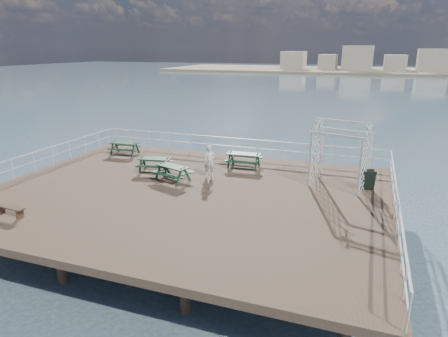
% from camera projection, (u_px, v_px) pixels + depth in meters
% --- Properties ---
extents(ground, '(18.00, 14.00, 0.30)m').
position_uv_depth(ground, '(186.00, 195.00, 18.38)').
color(ground, brown).
rests_on(ground, ground).
extents(sea_backdrop, '(300.00, 300.00, 9.20)m').
position_uv_depth(sea_backdrop, '(390.00, 68.00, 134.79)').
color(sea_backdrop, '#3F586A').
rests_on(sea_backdrop, ground).
extents(railing, '(17.77, 13.76, 1.10)m').
position_uv_depth(railing, '(206.00, 159.00, 20.41)').
color(railing, silver).
rests_on(railing, ground).
extents(picnic_table_a, '(1.82, 1.52, 0.83)m').
position_uv_depth(picnic_table_a, '(125.00, 146.00, 24.61)').
color(picnic_table_a, '#12311C').
rests_on(picnic_table_a, ground).
extents(picnic_table_b, '(1.91, 1.65, 0.82)m').
position_uv_depth(picnic_table_b, '(155.00, 162.00, 21.19)').
color(picnic_table_b, '#12311C').
rests_on(picnic_table_b, ground).
extents(picnic_table_c, '(1.89, 1.56, 0.89)m').
position_uv_depth(picnic_table_c, '(244.00, 157.00, 21.89)').
color(picnic_table_c, '#12311C').
rests_on(picnic_table_c, ground).
extents(picnic_table_d, '(2.11, 1.90, 0.85)m').
position_uv_depth(picnic_table_d, '(173.00, 170.00, 19.75)').
color(picnic_table_d, '#12311C').
rests_on(picnic_table_d, ground).
extents(flat_bench_far, '(1.45, 0.45, 0.41)m').
position_uv_depth(flat_bench_far, '(10.00, 209.00, 15.60)').
color(flat_bench_far, brown).
rests_on(flat_bench_far, ground).
extents(trellis_arbor, '(2.84, 2.03, 3.19)m').
position_uv_depth(trellis_arbor, '(340.00, 158.00, 18.56)').
color(trellis_arbor, silver).
rests_on(trellis_arbor, ground).
extents(sandwich_board, '(0.70, 0.59, 0.99)m').
position_uv_depth(sandwich_board, '(368.00, 180.00, 18.38)').
color(sandwich_board, black).
rests_on(sandwich_board, ground).
extents(person, '(0.70, 0.60, 1.63)m').
position_uv_depth(person, '(210.00, 161.00, 20.22)').
color(person, white).
rests_on(person, ground).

